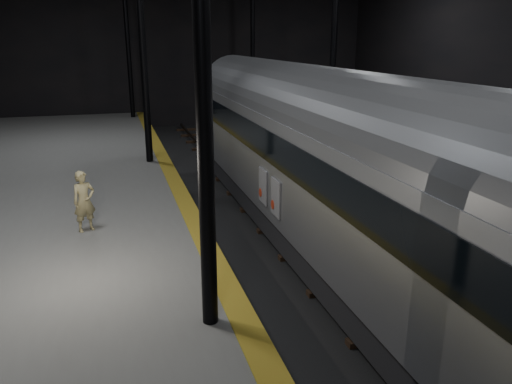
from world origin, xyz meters
name	(u,v)px	position (x,y,z in m)	size (l,w,h in m)	color
ground	(321,255)	(0.00, 0.00, 0.00)	(44.00, 44.00, 0.00)	black
platform_left	(15,273)	(-7.50, 0.00, 0.50)	(9.00, 43.80, 1.00)	#575754
tactile_strip	(201,233)	(-3.25, 0.00, 1.00)	(0.50, 43.80, 0.01)	#97661B
track	(321,253)	(0.00, 0.00, 0.07)	(2.40, 43.00, 0.24)	#3F3328
train	(313,151)	(0.00, 0.83, 2.69)	(2.70, 18.01, 4.81)	gray
woman	(84,201)	(-5.93, 0.98, 1.76)	(0.55, 0.36, 1.52)	#9D9060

